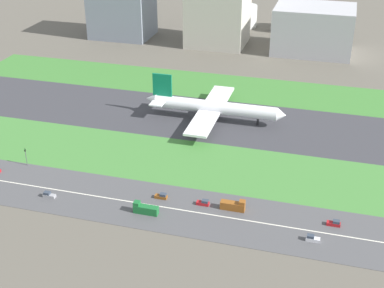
% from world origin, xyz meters
% --- Properties ---
extents(ground_plane, '(800.00, 800.00, 0.00)m').
position_xyz_m(ground_plane, '(0.00, 0.00, 0.00)').
color(ground_plane, '#5B564C').
extents(runway, '(280.00, 46.00, 0.10)m').
position_xyz_m(runway, '(0.00, 0.00, 0.05)').
color(runway, '#38383D').
rests_on(runway, ground_plane).
extents(grass_median_north, '(280.00, 36.00, 0.10)m').
position_xyz_m(grass_median_north, '(0.00, 41.00, 0.05)').
color(grass_median_north, '#3D7A33').
rests_on(grass_median_north, ground_plane).
extents(grass_median_south, '(280.00, 36.00, 0.10)m').
position_xyz_m(grass_median_south, '(0.00, -41.00, 0.05)').
color(grass_median_south, '#427F38').
rests_on(grass_median_south, ground_plane).
extents(highway, '(280.00, 28.00, 0.10)m').
position_xyz_m(highway, '(0.00, -73.00, 0.05)').
color(highway, '#4C4C4F').
rests_on(highway, ground_plane).
extents(highway_centerline, '(266.00, 0.50, 0.01)m').
position_xyz_m(highway_centerline, '(0.00, -73.00, 0.11)').
color(highway_centerline, silver).
rests_on(highway_centerline, highway).
extents(airliner, '(65.00, 56.00, 19.70)m').
position_xyz_m(airliner, '(-0.56, 0.00, 6.23)').
color(airliner, white).
rests_on(airliner, runway).
extents(car_2, '(4.40, 1.80, 2.00)m').
position_xyz_m(car_2, '(57.21, -68.00, 0.92)').
color(car_2, '#B2191E').
rests_on(car_2, highway).
extents(truck_0, '(8.40, 2.50, 4.00)m').
position_xyz_m(truck_0, '(-4.20, -78.00, 1.67)').
color(truck_0, '#19662D').
rests_on(truck_0, highway).
extents(car_3, '(4.40, 1.80, 2.00)m').
position_xyz_m(car_3, '(50.98, -78.00, 0.92)').
color(car_3, silver).
rests_on(car_3, highway).
extents(car_6, '(4.40, 1.80, 2.00)m').
position_xyz_m(car_6, '(-40.25, -78.00, 0.92)').
color(car_6, '#99999E').
rests_on(car_6, highway).
extents(car_0, '(4.40, 1.80, 2.00)m').
position_xyz_m(car_0, '(13.37, -68.00, 0.92)').
color(car_0, '#B2191E').
rests_on(car_0, highway).
extents(car_4, '(4.40, 1.80, 2.00)m').
position_xyz_m(car_4, '(-1.79, -68.00, 0.92)').
color(car_4, brown).
rests_on(car_4, highway).
extents(truck_2, '(8.40, 2.50, 4.00)m').
position_xyz_m(truck_2, '(23.87, -68.00, 1.67)').
color(truck_2, brown).
rests_on(truck_2, highway).
extents(traffic_light, '(0.36, 0.50, 7.20)m').
position_xyz_m(traffic_light, '(-59.57, -60.01, 4.29)').
color(traffic_light, '#4C4C51').
rests_on(traffic_light, highway).
extents(terminal_building, '(38.63, 30.92, 40.65)m').
position_xyz_m(terminal_building, '(-90.00, 114.00, 20.33)').
color(terminal_building, gray).
rests_on(terminal_building, ground_plane).
extents(hangar_building, '(36.44, 34.34, 54.70)m').
position_xyz_m(hangar_building, '(-24.73, 114.00, 27.35)').
color(hangar_building, beige).
rests_on(hangar_building, ground_plane).
extents(office_tower, '(47.30, 35.81, 27.93)m').
position_xyz_m(office_tower, '(35.22, 114.00, 13.96)').
color(office_tower, '#B2B2B7').
rests_on(office_tower, ground_plane).
extents(fuel_tank_west, '(17.60, 17.60, 15.27)m').
position_xyz_m(fuel_tank_west, '(-15.79, 159.00, 7.63)').
color(fuel_tank_west, silver).
rests_on(fuel_tank_west, ground_plane).
extents(fuel_tank_centre, '(24.08, 24.08, 12.34)m').
position_xyz_m(fuel_tank_centre, '(15.54, 159.00, 6.17)').
color(fuel_tank_centre, silver).
rests_on(fuel_tank_centre, ground_plane).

